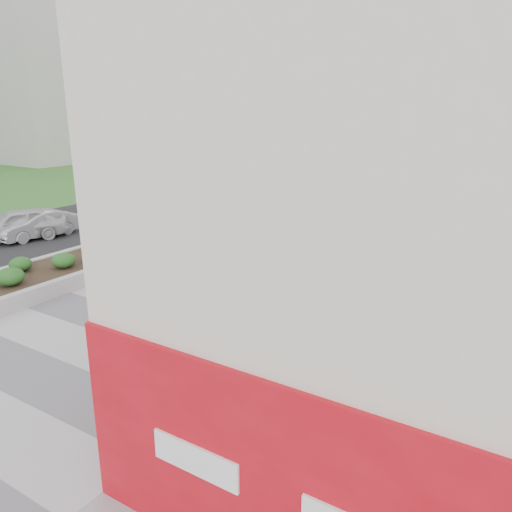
# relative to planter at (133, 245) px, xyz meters

# --- Properties ---
(ground) EXTENTS (160.00, 160.00, 0.00)m
(ground) POSITION_rel_planter_xyz_m (5.50, -7.00, -0.42)
(ground) COLOR gray
(ground) RESTS_ON ground
(walkway) EXTENTS (8.00, 36.00, 0.01)m
(walkway) POSITION_rel_planter_xyz_m (5.50, -4.00, -0.41)
(walkway) COLOR #A8A8AD
(walkway) RESTS_ON ground
(building) EXTENTS (6.04, 24.08, 8.00)m
(building) POSITION_rel_planter_xyz_m (12.48, 1.98, 3.56)
(building) COLOR beige
(building) RESTS_ON ground
(planter) EXTENTS (3.00, 18.00, 0.90)m
(planter) POSITION_rel_planter_xyz_m (0.00, 0.00, 0.00)
(planter) COLOR #9E9EA0
(planter) RESTS_ON ground
(street) EXTENTS (10.00, 40.00, 0.00)m
(street) POSITION_rel_planter_xyz_m (-6.50, 0.00, -0.42)
(street) COLOR black
(street) RESTS_ON ground
(traffic_signal_near) EXTENTS (0.33, 0.28, 4.20)m
(traffic_signal_near) POSITION_rel_planter_xyz_m (-1.73, 10.50, 2.34)
(traffic_signal_near) COLOR black
(traffic_signal_near) RESTS_ON ground
(traffic_signal_far) EXTENTS (0.33, 0.28, 4.20)m
(traffic_signal_far) POSITION_rel_planter_xyz_m (-10.93, 10.00, 2.34)
(traffic_signal_far) COLOR black
(traffic_signal_far) RESTS_ON ground
(distant_bldg_west_a) EXTENTS (18.00, 12.00, 22.00)m
(distant_bldg_west_a) POSITION_rel_planter_xyz_m (-39.50, 23.00, 10.58)
(distant_bldg_west_a) COLOR #ADAAA3
(distant_bldg_west_a) RESTS_ON ground
(distant_bldg_north_l) EXTENTS (16.00, 12.00, 20.00)m
(distant_bldg_north_l) POSITION_rel_planter_xyz_m (0.50, 48.00, 9.58)
(distant_bldg_north_l) COLOR #ADAAA3
(distant_bldg_north_l) RESTS_ON ground
(manhole_cover) EXTENTS (0.44, 0.44, 0.01)m
(manhole_cover) POSITION_rel_planter_xyz_m (6.00, -4.00, -0.42)
(manhole_cover) COLOR #595654
(manhole_cover) RESTS_ON ground
(skateboarder) EXTENTS (0.50, 0.75, 1.44)m
(skateboarder) POSITION_rel_planter_xyz_m (4.68, -3.60, 0.31)
(skateboarder) COLOR beige
(skateboarder) RESTS_ON ground
(car_white) EXTENTS (3.43, 4.77, 1.51)m
(car_white) POSITION_rel_planter_xyz_m (-6.36, -1.14, 0.33)
(car_white) COLOR silver
(car_white) RESTS_ON ground
(car_silver) EXTENTS (1.73, 3.97, 1.27)m
(car_silver) POSITION_rel_planter_xyz_m (-5.97, -0.31, 0.22)
(car_silver) COLOR #B7B9C0
(car_silver) RESTS_ON ground
(car_dark) EXTENTS (2.18, 4.70, 1.33)m
(car_dark) POSITION_rel_planter_xyz_m (-7.44, 13.35, 0.24)
(car_dark) COLOR black
(car_dark) RESTS_ON ground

